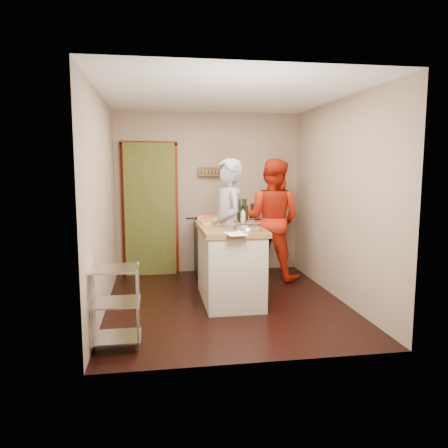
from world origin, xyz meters
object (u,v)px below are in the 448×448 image
Objects in this scene: stove at (214,248)px; person_red at (272,219)px; wire_shelving at (115,303)px; island at (230,262)px; person_stripe at (228,229)px.

person_red is (0.87, -0.30, 0.47)m from stove.
stove is 1.03m from person_red.
wire_shelving is at bearing -116.85° from stove.
wire_shelving is at bearing -136.22° from island.
person_stripe is 1.00× the size of person_red.
wire_shelving is at bearing -52.16° from person_stripe.
person_stripe is at bearing 82.24° from person_red.
wire_shelving is (-1.33, -2.62, -0.01)m from stove.
wire_shelving is 1.87m from island.
person_stripe is (1.34, 1.45, 0.48)m from wire_shelving.
person_stripe is 1.22m from person_red.
stove is 1.26× the size of wire_shelving.
island is at bearing 43.78° from wire_shelving.
person_stripe is at bearing 47.10° from wire_shelving.
person_red is (0.85, 1.03, 0.41)m from island.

